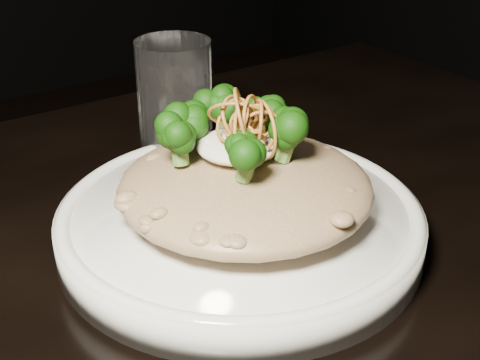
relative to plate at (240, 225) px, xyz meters
name	(u,v)px	position (x,y,z in m)	size (l,w,h in m)	color
plate	(240,225)	(0.00, 0.00, 0.00)	(0.29, 0.29, 0.03)	white
risotto	(245,186)	(0.00, 0.00, 0.04)	(0.20, 0.20, 0.04)	brown
broccoli	(236,127)	(0.00, 0.01, 0.08)	(0.13, 0.13, 0.05)	black
cheese	(237,146)	(0.00, 0.01, 0.07)	(0.06, 0.06, 0.02)	white
shallots	(247,117)	(0.00, 0.00, 0.09)	(0.05, 0.05, 0.03)	brown
drinking_glass	(175,105)	(0.03, 0.15, 0.05)	(0.07, 0.07, 0.12)	silver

